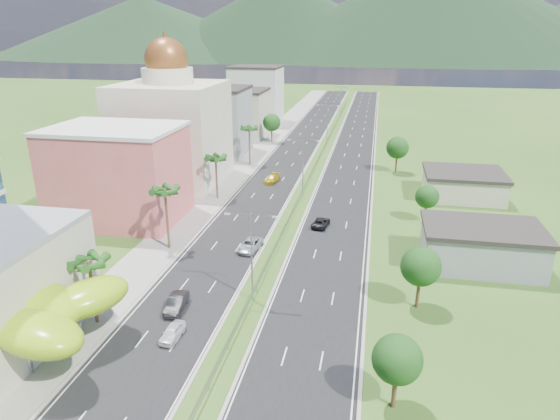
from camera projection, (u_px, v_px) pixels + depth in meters
The scene contains 32 objects.
ground at pixel (229, 350), 49.91m from camera, with size 500.00×500.00×0.00m, color #2D5119.
road_left at pixel (297, 147), 134.22m from camera, with size 11.00×260.00×0.04m, color black.
road_right at pixel (353, 150), 131.54m from camera, with size 11.00×260.00×0.04m, color black.
sidewalk_left at pixel (263, 146), 135.90m from camera, with size 7.00×260.00×0.12m, color gray.
median_guardrail at pixel (317, 163), 116.07m from camera, with size 0.10×216.06×0.76m.
streetlight_median_b at pixel (252, 248), 56.81m from camera, with size 6.04×0.25×11.00m.
streetlight_median_c at pixel (303, 161), 93.69m from camera, with size 6.04×0.25×11.00m.
streetlight_median_d at pixel (327, 120), 135.18m from camera, with size 6.04×0.25×11.00m.
streetlight_median_e at pixel (340, 99), 176.67m from camera, with size 6.04×0.25×11.00m.
lime_canopy at pixel (15, 307), 48.07m from camera, with size 18.00×15.00×7.40m.
pink_shophouse at pixel (118, 176), 81.83m from camera, with size 20.00×15.00×15.00m, color #D85858.
domed_building at pixel (171, 127), 101.71m from camera, with size 20.00×20.00×28.70m.
midrise_grey at pixel (215, 122), 125.73m from camera, with size 16.00×15.00×16.00m, color gray.
midrise_beige at pixel (238, 114), 146.53m from camera, with size 16.00×15.00×13.00m, color #BBB29A.
midrise_white at pixel (256, 96), 166.88m from camera, with size 16.00×15.00×18.00m, color silver.
shed_near at pixel (481, 248), 67.11m from camera, with size 15.00×10.00×5.00m, color gray.
shed_far at pixel (463, 185), 94.51m from camera, with size 14.00×12.00×4.40m, color #BBB29A.
palm_tree_b at pixel (89, 264), 52.09m from camera, with size 3.60×3.60×8.10m.
palm_tree_c at pixel (165, 193), 70.03m from camera, with size 3.60×3.60×9.60m.
palm_tree_d at pixel (216, 160), 91.57m from camera, with size 3.60×3.60×8.60m.
palm_tree_e at pixel (249, 130), 114.36m from camera, with size 3.60×3.60×9.40m.
leafy_tree_lfar at pixel (272, 123), 138.34m from camera, with size 4.90×4.90×8.05m.
leafy_tree_ra at pixel (397, 360), 40.80m from camera, with size 4.20×4.20×6.90m.
leafy_tree_rb at pixel (421, 267), 55.81m from camera, with size 4.55×4.55×7.47m.
leafy_tree_rc at pixel (427, 197), 81.36m from camera, with size 3.85×3.85×6.33m.
leafy_tree_rd at pixel (398, 148), 109.32m from camera, with size 4.90×4.90×8.05m.
mountain_ridge at pixel (433, 63), 454.11m from camera, with size 860.00×140.00×90.00m, color black, non-canonical shape.
car_white_near_left at pixel (172, 332), 51.50m from camera, with size 1.62×4.02×1.37m, color white.
car_dark_left at pixel (176, 303), 56.70m from camera, with size 1.73×4.96×1.64m, color black.
car_silver_mid_left at pixel (250, 245), 72.01m from camera, with size 2.49×5.40×1.50m, color #9FA1A6.
car_yellow_far_left at pixel (272, 179), 103.76m from camera, with size 2.11×5.20×1.51m, color gold.
car_dark_far_right at pixel (321, 222), 80.62m from camera, with size 2.24×4.85×1.35m, color black.
Camera 1 is at (13.04, -40.31, 30.31)m, focal length 32.00 mm.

